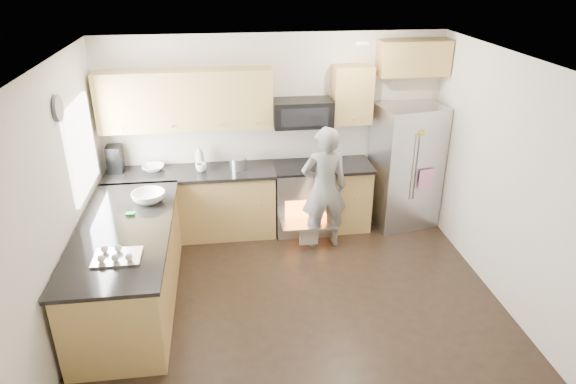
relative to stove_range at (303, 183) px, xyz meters
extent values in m
plane|color=black|center=(-0.35, -1.69, -0.68)|extent=(4.50, 4.50, 0.00)
cube|color=beige|center=(-0.35, 0.31, 0.62)|extent=(4.50, 0.04, 2.60)
cube|color=beige|center=(-0.35, -3.69, 0.62)|extent=(4.50, 0.04, 2.60)
cube|color=beige|center=(-2.60, -1.69, 0.62)|extent=(0.04, 4.00, 2.60)
cube|color=beige|center=(1.90, -1.69, 0.62)|extent=(0.04, 4.00, 2.60)
cube|color=white|center=(-0.35, -1.69, 1.92)|extent=(4.50, 4.00, 0.04)
cube|color=white|center=(-2.58, -0.69, 0.87)|extent=(0.04, 1.00, 1.00)
cylinder|color=beige|center=(0.55, -0.59, 1.91)|extent=(0.14, 0.14, 0.02)
cylinder|color=#474754|center=(-2.57, -1.24, 1.47)|extent=(0.03, 0.26, 0.26)
cube|color=#A98043|center=(-1.48, 0.01, -0.24)|extent=(2.15, 0.60, 0.87)
cube|color=black|center=(-1.48, 0.00, 0.23)|extent=(2.19, 0.64, 0.04)
cube|color=#A98043|center=(0.65, 0.01, -0.24)|extent=(0.50, 0.60, 0.87)
cube|color=black|center=(0.65, 0.00, 0.23)|extent=(0.54, 0.64, 0.04)
cube|color=#A98043|center=(-1.47, 0.14, 1.15)|extent=(2.16, 0.33, 0.74)
cube|color=#A98043|center=(0.65, 0.14, 1.15)|extent=(0.50, 0.33, 0.74)
cube|color=#A98043|center=(1.43, 0.14, 1.60)|extent=(0.90, 0.33, 0.44)
imported|color=white|center=(-1.95, 0.10, 0.28)|extent=(0.28, 0.28, 0.07)
imported|color=silver|center=(-1.35, 0.12, 0.40)|extent=(0.12, 0.12, 0.31)
imported|color=silver|center=(-1.33, -0.02, 0.30)|extent=(0.14, 0.14, 0.11)
cylinder|color=#B7B7BC|center=(-0.86, 0.02, 0.33)|extent=(0.23, 0.23, 0.15)
cube|color=black|center=(-2.42, 0.12, 0.42)|extent=(0.18, 0.22, 0.35)
cylinder|color=#B7B7BC|center=(0.47, -0.04, 0.28)|extent=(0.09, 0.09, 0.07)
cube|color=#A98043|center=(-2.10, -1.44, -0.24)|extent=(0.90, 2.30, 0.87)
cube|color=black|center=(-2.10, -1.44, 0.23)|extent=(0.96, 2.36, 0.04)
imported|color=white|center=(-1.90, -0.84, 0.31)|extent=(0.37, 0.37, 0.12)
cube|color=green|center=(-2.07, -1.16, 0.26)|extent=(0.09, 0.06, 0.03)
cube|color=#B7B7BC|center=(-2.06, -2.02, 0.29)|extent=(0.43, 0.33, 0.09)
cube|color=#B7B7BC|center=(0.00, -0.01, -0.23)|extent=(0.76, 0.62, 0.90)
cube|color=black|center=(0.00, -0.01, 0.24)|extent=(0.76, 0.60, 0.03)
cube|color=orange|center=(0.00, -0.33, -0.28)|extent=(0.56, 0.02, 0.34)
cube|color=#B7B7BC|center=(0.00, -0.49, -0.36)|extent=(0.70, 0.34, 0.03)
cube|color=white|center=(0.00, -0.54, -0.50)|extent=(0.24, 0.03, 0.28)
cube|color=black|center=(0.00, 0.11, 0.94)|extent=(0.76, 0.40, 0.34)
cube|color=#B7B7BC|center=(1.42, 0.01, 0.17)|extent=(0.93, 0.78, 1.69)
cylinder|color=#B7B7BC|center=(1.39, -0.32, 0.29)|extent=(0.02, 0.02, 0.92)
cylinder|color=#B7B7BC|center=(1.45, -0.32, 0.29)|extent=(0.02, 0.02, 0.92)
cube|color=#FF93D9|center=(1.60, -0.32, 0.11)|extent=(0.22, 0.04, 0.28)
cube|color=#96A9F0|center=(1.25, -0.32, 0.57)|extent=(0.16, 0.03, 0.20)
imported|color=gray|center=(0.19, -0.49, 0.13)|extent=(0.61, 0.42, 1.62)
camera|label=1|loc=(-1.01, -6.24, 2.81)|focal=32.00mm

